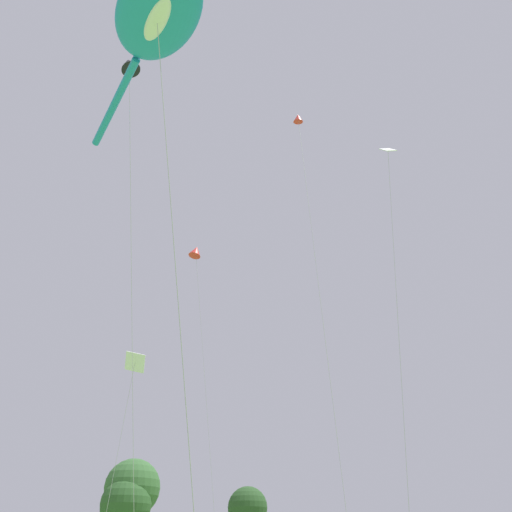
# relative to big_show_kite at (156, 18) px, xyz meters

# --- Properties ---
(big_show_kite) EXTENTS (5.16, 9.55, 17.68)m
(big_show_kite) POSITION_rel_big_show_kite_xyz_m (0.00, 0.00, 0.00)
(big_show_kite) COLOR #1E8CBF
(big_show_kite) RESTS_ON ground
(small_kite_box_yellow) EXTENTS (4.68, 3.39, 20.34)m
(small_kite_box_yellow) POSITION_rel_big_show_kite_xyz_m (0.83, 4.60, 2.52)
(small_kite_box_yellow) COLOR black
(small_kite_box_yellow) RESTS_ON ground
(small_kite_tiny_distant) EXTENTS (0.87, 1.90, 20.20)m
(small_kite_tiny_distant) POSITION_rel_big_show_kite_xyz_m (14.02, 1.68, 0.42)
(small_kite_tiny_distant) COLOR white
(small_kite_tiny_distant) RESTS_ON ground
(small_kite_diamond_red) EXTENTS (3.51, 1.19, 23.12)m
(small_kite_diamond_red) POSITION_rel_big_show_kite_xyz_m (13.83, 20.89, 5.28)
(small_kite_diamond_red) COLOR red
(small_kite_diamond_red) RESTS_ON ground
(small_kite_delta_white) EXTENTS (1.18, 1.66, 10.91)m
(small_kite_delta_white) POSITION_rel_big_show_kite_xyz_m (7.06, 14.72, -7.12)
(small_kite_delta_white) COLOR white
(small_kite_delta_white) RESTS_ON ground
(small_kite_bird_shape) EXTENTS (2.38, 3.87, 22.40)m
(small_kite_bird_shape) POSITION_rel_big_show_kite_xyz_m (10.33, 4.23, 4.42)
(small_kite_bird_shape) COLOR red
(small_kite_bird_shape) RESTS_ON ground
(tree_broad_distant) EXTENTS (4.08, 4.08, 7.46)m
(tree_broad_distant) POSITION_rel_big_show_kite_xyz_m (30.71, 36.74, -11.86)
(tree_broad_distant) COLOR #513823
(tree_broad_distant) RESTS_ON ground
(tree_oak_right) EXTENTS (7.43, 7.43, 12.68)m
(tree_oak_right) POSITION_rel_big_show_kite_xyz_m (28.26, 59.74, -8.34)
(tree_oak_right) COLOR #513823
(tree_oak_right) RESTS_ON ground
(tree_shrub_far) EXTENTS (6.61, 6.61, 10.17)m
(tree_shrub_far) POSITION_rel_big_show_kite_xyz_m (27.12, 58.66, -10.41)
(tree_shrub_far) COLOR #513823
(tree_shrub_far) RESTS_ON ground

